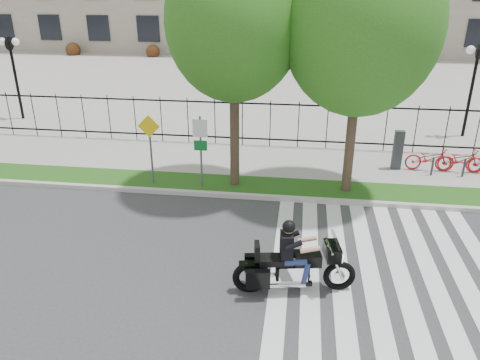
# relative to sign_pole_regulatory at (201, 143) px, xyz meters

# --- Properties ---
(ground) EXTENTS (120.00, 120.00, 0.00)m
(ground) POSITION_rel_sign_pole_regulatory_xyz_m (0.81, -4.58, -1.74)
(ground) COLOR #363638
(ground) RESTS_ON ground
(curb) EXTENTS (60.00, 0.20, 0.15)m
(curb) POSITION_rel_sign_pole_regulatory_xyz_m (0.81, -0.48, -1.66)
(curb) COLOR #B3B0A8
(curb) RESTS_ON ground
(grass_verge) EXTENTS (60.00, 1.50, 0.15)m
(grass_verge) POSITION_rel_sign_pole_regulatory_xyz_m (0.81, 0.37, -1.66)
(grass_verge) COLOR #174711
(grass_verge) RESTS_ON ground
(sidewalk) EXTENTS (60.00, 3.50, 0.15)m
(sidewalk) POSITION_rel_sign_pole_regulatory_xyz_m (0.81, 2.87, -1.66)
(sidewalk) COLOR gray
(sidewalk) RESTS_ON ground
(plaza) EXTENTS (80.00, 34.00, 0.10)m
(plaza) POSITION_rel_sign_pole_regulatory_xyz_m (0.81, 20.42, -1.69)
(plaza) COLOR gray
(plaza) RESTS_ON ground
(crosswalk_stripes) EXTENTS (5.70, 8.00, 0.01)m
(crosswalk_stripes) POSITION_rel_sign_pole_regulatory_xyz_m (5.64, -4.58, -1.73)
(crosswalk_stripes) COLOR silver
(crosswalk_stripes) RESTS_ON ground
(iron_fence) EXTENTS (30.00, 0.06, 2.00)m
(iron_fence) POSITION_rel_sign_pole_regulatory_xyz_m (0.81, 4.62, -0.59)
(iron_fence) COLOR black
(iron_fence) RESTS_ON sidewalk
(lamp_post_left) EXTENTS (1.06, 0.70, 4.25)m
(lamp_post_left) POSITION_rel_sign_pole_regulatory_xyz_m (-11.19, 7.42, 1.47)
(lamp_post_left) COLOR black
(lamp_post_left) RESTS_ON ground
(lamp_post_right) EXTENTS (1.06, 0.70, 4.25)m
(lamp_post_right) POSITION_rel_sign_pole_regulatory_xyz_m (10.81, 7.42, 1.47)
(lamp_post_right) COLOR black
(lamp_post_right) RESTS_ON ground
(street_tree_1) EXTENTS (4.32, 4.32, 7.93)m
(street_tree_1) POSITION_rel_sign_pole_regulatory_xyz_m (1.11, 0.37, 3.84)
(street_tree_1) COLOR #3A2A1F
(street_tree_1) RESTS_ON grass_verge
(street_tree_2) EXTENTS (4.80, 4.80, 8.16)m
(street_tree_2) POSITION_rel_sign_pole_regulatory_xyz_m (4.97, 0.37, 3.80)
(street_tree_2) COLOR #3A2A1F
(street_tree_2) RESTS_ON grass_verge
(sign_pole_regulatory) EXTENTS (0.50, 0.09, 2.50)m
(sign_pole_regulatory) POSITION_rel_sign_pole_regulatory_xyz_m (0.00, 0.00, 0.00)
(sign_pole_regulatory) COLOR #59595B
(sign_pole_regulatory) RESTS_ON grass_verge
(sign_pole_warning) EXTENTS (0.78, 0.09, 2.49)m
(sign_pole_warning) POSITION_rel_sign_pole_regulatory_xyz_m (-1.76, 0.00, 0.00)
(sign_pole_warning) COLOR #59595B
(sign_pole_warning) RESTS_ON grass_verge
(motorcycle_rider) EXTENTS (2.90, 1.08, 2.25)m
(motorcycle_rider) POSITION_rel_sign_pole_regulatory_xyz_m (3.35, -5.38, -0.99)
(motorcycle_rider) COLOR black
(motorcycle_rider) RESTS_ON ground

